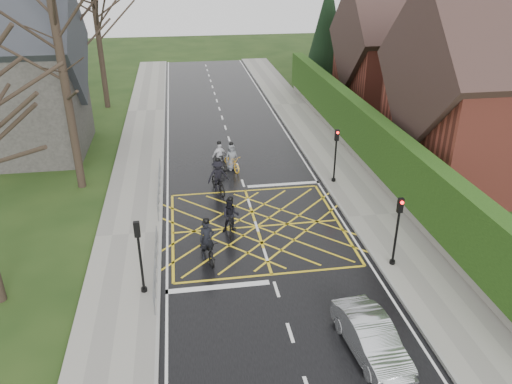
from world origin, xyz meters
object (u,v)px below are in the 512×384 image
object	(u,v)px
cyclist_mid	(218,179)
car	(371,338)
cyclist_front	(220,159)
cyclist_back	(231,219)
cyclist_lead	(232,160)
cyclist_rear	(207,246)

from	to	relation	value
cyclist_mid	car	distance (m)	13.53
car	cyclist_front	bearing A→B (deg)	96.14
cyclist_back	cyclist_lead	xyz separation A→B (m)	(0.86, 7.36, -0.09)
cyclist_lead	car	size ratio (longest dim) A/B	0.51
cyclist_mid	car	world-z (taller)	cyclist_mid
cyclist_front	car	bearing A→B (deg)	-102.20
cyclist_lead	cyclist_back	bearing A→B (deg)	-118.91
cyclist_front	cyclist_lead	bearing A→B (deg)	-48.29
cyclist_back	cyclist_mid	bearing A→B (deg)	102.64
cyclist_back	cyclist_front	xyz separation A→B (m)	(0.16, 7.67, -0.05)
cyclist_mid	cyclist_front	size ratio (longest dim) A/B	1.21
cyclist_back	car	bearing A→B (deg)	-56.65
cyclist_lead	car	distance (m)	16.11
cyclist_rear	cyclist_mid	xyz separation A→B (m)	(1.05, 6.55, 0.10)
cyclist_rear	cyclist_lead	size ratio (longest dim) A/B	1.11
cyclist_back	car	world-z (taller)	cyclist_back
cyclist_back	cyclist_front	distance (m)	7.67
cyclist_lead	cyclist_rear	bearing A→B (deg)	-124.80
cyclist_back	cyclist_mid	distance (m)	4.47
cyclist_lead	car	bearing A→B (deg)	-102.24
cyclist_back	cyclist_front	bearing A→B (deg)	98.90
cyclist_back	car	xyz separation A→B (m)	(3.65, -8.50, -0.08)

